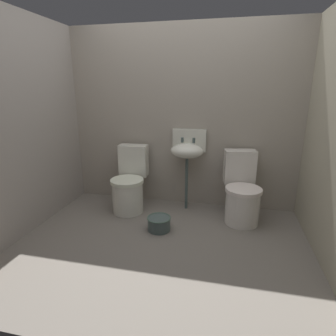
# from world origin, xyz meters

# --- Properties ---
(ground_plane) EXTENTS (3.26, 2.48, 0.08)m
(ground_plane) POSITION_xyz_m (0.00, 0.00, -0.04)
(ground_plane) COLOR slate
(wall_back) EXTENTS (3.26, 0.10, 2.21)m
(wall_back) POSITION_xyz_m (0.00, 1.09, 1.11)
(wall_back) COLOR gray
(wall_back) RESTS_ON ground
(wall_left) EXTENTS (0.10, 2.28, 2.21)m
(wall_left) POSITION_xyz_m (-1.48, 0.10, 1.11)
(wall_left) COLOR gray
(wall_left) RESTS_ON ground
(toilet_left) EXTENTS (0.42, 0.61, 0.78)m
(toilet_left) POSITION_xyz_m (-0.59, 0.69, 0.32)
(toilet_left) COLOR silver
(toilet_left) RESTS_ON ground
(toilet_right) EXTENTS (0.47, 0.65, 0.78)m
(toilet_right) POSITION_xyz_m (0.77, 0.69, 0.32)
(toilet_right) COLOR silver
(toilet_right) RESTS_ON ground
(sink) EXTENTS (0.42, 0.35, 0.99)m
(sink) POSITION_xyz_m (0.10, 0.88, 0.75)
(sink) COLOR #475655
(sink) RESTS_ON ground
(bucket) EXTENTS (0.26, 0.26, 0.15)m
(bucket) POSITION_xyz_m (-0.09, 0.24, 0.08)
(bucket) COLOR #475655
(bucket) RESTS_ON ground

